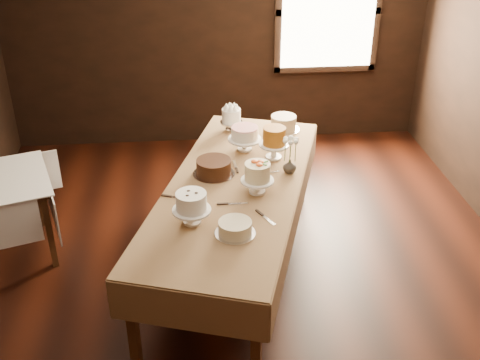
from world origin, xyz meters
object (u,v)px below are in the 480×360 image
(display_table, at_px, (235,191))
(cake_server_e, at_px, (181,198))
(cake_speckled, at_px, (283,123))
(cake_flowers, at_px, (257,180))
(cake_chocolate, at_px, (214,168))
(cake_cream, at_px, (235,228))
(cake_meringue, at_px, (231,120))
(flower_vase, at_px, (290,166))
(cake_server_d, at_px, (271,172))
(cake_swirl, at_px, (192,209))
(cake_server_a, at_px, (238,203))
(cake_server_c, at_px, (235,164))
(cake_caramel, at_px, (274,145))
(cake_lattice, at_px, (245,140))
(cake_server_b, at_px, (269,220))

(display_table, relative_size, cake_server_e, 12.15)
(cake_speckled, relative_size, cake_flowers, 1.26)
(cake_chocolate, height_order, cake_cream, cake_chocolate)
(cake_speckled, distance_m, cake_flowers, 1.24)
(cake_speckled, bearing_deg, cake_meringue, 176.00)
(cake_server_e, bearing_deg, flower_vase, 41.51)
(cake_meringue, xyz_separation_m, cake_server_d, (0.27, -0.89, -0.10))
(cake_swirl, bearing_deg, cake_chocolate, 74.40)
(cake_server_a, height_order, cake_server_d, same)
(flower_vase, bearing_deg, cake_server_e, -159.32)
(cake_swirl, bearing_deg, cake_server_c, 66.06)
(cake_meringue, distance_m, cake_server_c, 0.72)
(cake_server_a, bearing_deg, cake_chocolate, 108.67)
(cake_server_c, bearing_deg, cake_server_d, -124.41)
(cake_speckled, xyz_separation_m, cake_cream, (-0.63, -1.74, -0.02))
(cake_caramel, xyz_separation_m, cake_server_d, (-0.06, -0.27, -0.13))
(cake_speckled, height_order, cake_lattice, cake_lattice)
(display_table, distance_m, cake_meringue, 1.09)
(flower_vase, bearing_deg, display_table, -161.06)
(cake_lattice, bearing_deg, cake_server_c, -112.17)
(cake_server_e, bearing_deg, cake_server_d, 45.88)
(cake_chocolate, relative_size, cake_server_e, 1.70)
(cake_flowers, height_order, cake_server_b, cake_flowers)
(display_table, distance_m, cake_caramel, 0.62)
(display_table, relative_size, cake_flowers, 10.79)
(cake_speckled, bearing_deg, display_table, -118.82)
(cake_flowers, bearing_deg, cake_server_a, -135.98)
(cake_meringue, xyz_separation_m, cake_server_c, (-0.03, -0.72, -0.10))
(cake_caramel, distance_m, cake_server_c, 0.39)
(cake_meringue, xyz_separation_m, cake_chocolate, (-0.22, -0.88, -0.04))
(cake_server_e, bearing_deg, cake_speckled, 71.21)
(cake_meringue, bearing_deg, cake_server_a, -92.49)
(cake_flowers, height_order, cake_server_a, cake_flowers)
(cake_chocolate, relative_size, cake_swirl, 1.38)
(cake_cream, xyz_separation_m, flower_vase, (0.54, 0.87, 0.01))
(cake_lattice, height_order, cake_flowers, cake_flowers)
(cake_meringue, bearing_deg, cake_server_c, -92.20)
(display_table, bearing_deg, cake_swirl, -124.04)
(cake_chocolate, bearing_deg, cake_server_e, -127.28)
(cake_server_b, xyz_separation_m, cake_server_c, (-0.17, 0.91, 0.00))
(cake_chocolate, distance_m, cake_cream, 0.90)
(display_table, xyz_separation_m, cake_cream, (-0.06, -0.71, 0.11))
(cake_meringue, height_order, cake_server_d, cake_meringue)
(cake_flowers, height_order, cake_server_c, cake_flowers)
(cake_server_a, relative_size, flower_vase, 2.00)
(cake_lattice, height_order, cake_chocolate, cake_lattice)
(cake_speckled, xyz_separation_m, cake_server_b, (-0.36, -1.59, -0.07))
(cake_speckled, distance_m, cake_chocolate, 1.12)
(flower_vase, bearing_deg, cake_meringue, 114.94)
(cake_swirl, xyz_separation_m, flower_vase, (0.84, 0.70, -0.05))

